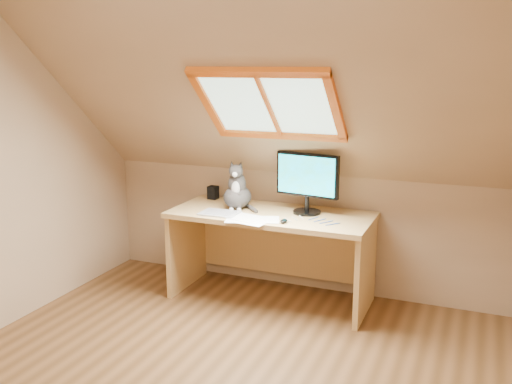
% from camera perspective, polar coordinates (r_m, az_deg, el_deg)
% --- Properties ---
extents(room_shell, '(3.52, 3.52, 2.41)m').
position_cam_1_polar(room_shell, '(3.07, -6.30, 3.74)').
color(room_shell, tan).
rests_on(room_shell, ground).
extents(desk, '(1.62, 0.71, 0.74)m').
position_cam_1_polar(desk, '(4.69, 1.79, -4.53)').
color(desk, tan).
rests_on(desk, ground).
extents(monitor, '(0.52, 0.22, 0.48)m').
position_cam_1_polar(monitor, '(4.50, 5.15, 1.29)').
color(monitor, black).
rests_on(monitor, desk).
extents(cat, '(0.28, 0.31, 0.41)m').
position_cam_1_polar(cat, '(4.67, -1.90, 0.08)').
color(cat, '#433E3B').
rests_on(cat, desk).
extents(desk_speaker, '(0.08, 0.08, 0.11)m').
position_cam_1_polar(desk_speaker, '(5.03, -4.31, -0.05)').
color(desk_speaker, black).
rests_on(desk_speaker, desk).
extents(graphics_tablet, '(0.30, 0.22, 0.01)m').
position_cam_1_polar(graphics_tablet, '(4.53, -3.65, -2.13)').
color(graphics_tablet, '#B2B2B7').
rests_on(graphics_tablet, desk).
extents(mouse, '(0.05, 0.09, 0.03)m').
position_cam_1_polar(mouse, '(4.28, 2.80, -2.92)').
color(mouse, black).
rests_on(mouse, desk).
extents(papers, '(0.35, 0.30, 0.01)m').
position_cam_1_polar(papers, '(4.37, -0.87, -2.72)').
color(papers, white).
rests_on(papers, desk).
extents(cables, '(0.51, 0.26, 0.01)m').
position_cam_1_polar(cables, '(4.35, 5.45, -2.85)').
color(cables, silver).
rests_on(cables, desk).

